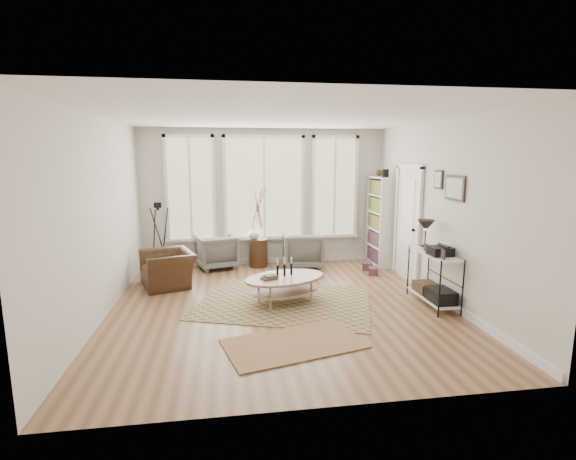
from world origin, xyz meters
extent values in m
plane|color=#916946|center=(0.00, 0.00, 0.00)|extent=(5.50, 5.50, 0.00)
plane|color=white|center=(0.00, 0.00, 2.90)|extent=(5.50, 5.50, 0.00)
cube|color=beige|center=(0.00, 2.75, 1.45)|extent=(5.20, 0.04, 2.90)
cube|color=beige|center=(0.00, -2.75, 1.45)|extent=(5.20, 0.04, 2.90)
cube|color=beige|center=(-2.60, 0.00, 1.45)|extent=(0.04, 5.50, 2.90)
cube|color=beige|center=(2.60, 0.00, 1.45)|extent=(0.04, 5.50, 2.90)
cube|color=white|center=(0.00, 2.74, 0.06)|extent=(5.10, 0.04, 0.12)
cube|color=white|center=(2.58, 0.00, 0.06)|extent=(0.03, 5.40, 0.12)
cube|color=#D7BB86|center=(0.00, 2.73, 1.65)|extent=(1.60, 0.03, 2.10)
cube|color=#D7BB86|center=(-1.55, 2.73, 1.65)|extent=(0.90, 0.03, 2.10)
cube|color=#D7BB86|center=(1.55, 2.73, 1.65)|extent=(0.90, 0.03, 2.10)
cube|color=white|center=(0.00, 2.71, 1.65)|extent=(1.74, 0.06, 2.24)
cube|color=white|center=(-1.55, 2.71, 1.65)|extent=(1.04, 0.06, 2.24)
cube|color=white|center=(1.55, 2.71, 1.65)|extent=(1.04, 0.06, 2.24)
cube|color=white|center=(0.00, 2.69, 0.57)|extent=(4.10, 0.12, 0.06)
cube|color=silver|center=(2.58, 1.15, 1.05)|extent=(0.04, 0.88, 2.10)
cube|color=white|center=(2.56, 1.15, 1.30)|extent=(0.01, 0.55, 1.20)
cube|color=white|center=(2.56, 0.66, 1.05)|extent=(0.06, 0.08, 2.18)
cube|color=white|center=(2.56, 1.64, 1.05)|extent=(0.06, 0.08, 2.18)
cube|color=white|center=(2.56, 1.15, 2.14)|extent=(0.06, 1.06, 0.08)
sphere|color=black|center=(2.53, 0.82, 1.00)|extent=(0.06, 0.06, 0.06)
cube|color=white|center=(2.43, 1.81, 0.95)|extent=(0.30, 0.03, 1.90)
cube|color=white|center=(2.43, 2.63, 0.95)|extent=(0.30, 0.03, 1.90)
cube|color=white|center=(2.58, 2.23, 0.95)|extent=(0.02, 0.85, 1.90)
cube|color=white|center=(2.43, 2.23, 0.95)|extent=(0.30, 0.81, 1.90)
cube|color=brown|center=(2.43, 2.23, 0.95)|extent=(0.24, 0.75, 1.76)
cube|color=black|center=(2.43, 2.02, 1.98)|extent=(0.12, 0.10, 0.16)
sphere|color=#3B2515|center=(2.43, 2.38, 1.97)|extent=(0.14, 0.14, 0.14)
cube|color=white|center=(2.38, -0.30, 0.12)|extent=(0.37, 1.07, 0.03)
cube|color=white|center=(2.38, -0.30, 0.82)|extent=(0.37, 1.07, 0.02)
cylinder|color=black|center=(2.20, -0.83, 0.42)|extent=(0.02, 0.02, 0.85)
cylinder|color=black|center=(2.56, -0.83, 0.42)|extent=(0.02, 0.02, 0.85)
cylinder|color=black|center=(2.20, 0.23, 0.42)|extent=(0.02, 0.02, 0.85)
cylinder|color=black|center=(2.56, 0.23, 0.42)|extent=(0.02, 0.02, 0.85)
cylinder|color=black|center=(2.38, 0.05, 0.88)|extent=(0.14, 0.14, 0.02)
cylinder|color=black|center=(2.38, 0.05, 1.01)|extent=(0.02, 0.02, 0.30)
cone|color=black|center=(2.38, 0.05, 1.21)|extent=(0.28, 0.28, 0.18)
cube|color=black|center=(2.38, -0.45, 0.91)|extent=(0.32, 0.30, 0.13)
cube|color=black|center=(2.38, -0.55, 0.23)|extent=(0.32, 0.45, 0.20)
cube|color=#3B2515|center=(2.38, -0.08, 0.21)|extent=(0.32, 0.40, 0.16)
cube|color=black|center=(2.28, -0.72, 0.91)|extent=(0.02, 0.10, 0.14)
cube|color=black|center=(2.28, -0.18, 0.91)|extent=(0.02, 0.10, 0.12)
cube|color=black|center=(2.58, -0.40, 1.85)|extent=(0.03, 0.52, 0.38)
cube|color=silver|center=(2.56, -0.40, 1.85)|extent=(0.01, 0.44, 0.30)
cube|color=black|center=(2.58, 0.10, 1.95)|extent=(0.03, 0.24, 0.30)
cube|color=silver|center=(2.56, 0.10, 1.95)|extent=(0.01, 0.18, 0.24)
cube|color=brown|center=(0.07, 0.12, 0.01)|extent=(3.19, 2.77, 0.01)
cube|color=brown|center=(-0.02, -1.39, 0.01)|extent=(1.88, 1.34, 0.01)
ellipsoid|color=#A18263|center=(0.08, 0.16, 0.19)|extent=(1.32, 1.07, 0.03)
ellipsoid|color=#A18263|center=(0.08, 0.16, 0.40)|extent=(1.54, 1.26, 0.04)
cylinder|color=#A18263|center=(-0.28, -0.05, 0.19)|extent=(0.04, 0.04, 0.38)
cylinder|color=#A18263|center=(0.45, -0.05, 0.19)|extent=(0.04, 0.04, 0.38)
cylinder|color=#A18263|center=(-0.28, 0.37, 0.19)|extent=(0.04, 0.04, 0.38)
cylinder|color=#A18263|center=(0.45, 0.37, 0.19)|extent=(0.04, 0.04, 0.38)
cylinder|color=black|center=(-0.04, 0.22, 0.52)|extent=(0.04, 0.04, 0.19)
cylinder|color=black|center=(0.08, 0.22, 0.52)|extent=(0.04, 0.04, 0.19)
cylinder|color=black|center=(0.21, 0.22, 0.52)|extent=(0.04, 0.04, 0.19)
cube|color=#304E2A|center=(-0.17, 0.07, 0.45)|extent=(0.23, 0.17, 0.06)
imported|color=slate|center=(-1.05, 2.45, 0.35)|extent=(0.95, 0.96, 0.71)
imported|color=slate|center=(0.76, 2.24, 0.38)|extent=(0.86, 0.88, 0.75)
cylinder|color=#3B2515|center=(-0.16, 2.45, 0.30)|extent=(0.40, 0.40, 0.60)
imported|color=silver|center=(-0.25, 2.45, 0.73)|extent=(0.31, 0.31, 0.26)
imported|color=#3B2515|center=(-1.89, 1.34, 0.32)|extent=(1.19, 1.12, 0.63)
cylinder|color=black|center=(-2.14, 2.14, 1.31)|extent=(0.06, 0.06, 0.06)
cube|color=black|center=(-2.14, 2.14, 1.39)|extent=(0.16, 0.12, 0.10)
cylinder|color=black|center=(-2.14, 2.06, 1.39)|extent=(0.06, 0.08, 0.06)
cube|color=brown|center=(2.05, 1.84, 0.08)|extent=(0.26, 0.29, 0.16)
cube|color=brown|center=(2.05, 1.47, 0.07)|extent=(0.25, 0.28, 0.15)
camera|label=1|loc=(-0.81, -6.21, 2.31)|focal=26.00mm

